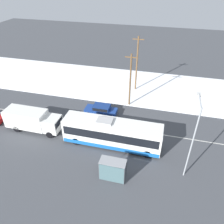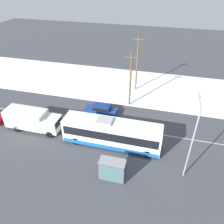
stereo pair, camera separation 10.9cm
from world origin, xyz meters
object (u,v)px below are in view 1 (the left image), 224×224
at_px(sedan_car, 101,109).
at_px(utility_pole_snowlot, 137,64).
at_px(bus_shelter, 112,169).
at_px(box_truck, 32,119).
at_px(streetlamp, 194,132).
at_px(pedestrian_at_stop, 116,163).
at_px(city_bus, 112,133).
at_px(utility_pole_roadside, 130,80).

distance_m(sedan_car, utility_pole_snowlot, 10.21).
bearing_deg(utility_pole_snowlot, bus_shelter, -87.25).
bearing_deg(box_truck, streetlamp, -7.10).
distance_m(pedestrian_at_stop, bus_shelter, 1.52).
height_order(city_bus, utility_pole_snowlot, utility_pole_snowlot).
relative_size(box_truck, streetlamp, 0.87).
distance_m(city_bus, sedan_car, 6.72).
xyz_separation_m(city_bus, bus_shelter, (1.36, -5.18, -0.01)).
relative_size(sedan_car, utility_pole_snowlot, 0.50).
height_order(sedan_car, pedestrian_at_stop, pedestrian_at_stop).
relative_size(pedestrian_at_stop, bus_shelter, 0.64).
bearing_deg(utility_pole_snowlot, box_truck, -127.77).
xyz_separation_m(bus_shelter, utility_pole_snowlot, (-0.95, 19.77, 3.11)).
bearing_deg(bus_shelter, city_bus, 104.75).
bearing_deg(utility_pole_snowlot, utility_pole_roadside, -90.97).
bearing_deg(utility_pole_snowlot, sedan_car, -112.17).
height_order(box_truck, bus_shelter, box_truck).
relative_size(city_bus, box_truck, 1.59).
bearing_deg(utility_pole_roadside, city_bus, -92.00).
relative_size(box_truck, utility_pole_roadside, 0.89).
xyz_separation_m(city_bus, box_truck, (-10.71, 0.23, -0.11)).
xyz_separation_m(city_bus, utility_pole_snowlot, (0.41, 14.59, 3.10)).
distance_m(bus_shelter, streetlamp, 8.43).
bearing_deg(sedan_car, bus_shelter, 112.13).
distance_m(box_truck, bus_shelter, 13.23).
bearing_deg(sedan_car, utility_pole_roadside, -134.92).
height_order(pedestrian_at_stop, streetlamp, streetlamp).
height_order(bus_shelter, utility_pole_snowlot, utility_pole_snowlot).
height_order(streetlamp, utility_pole_roadside, streetlamp).
relative_size(streetlamp, utility_pole_snowlot, 0.91).
relative_size(pedestrian_at_stop, utility_pole_snowlot, 0.18).
height_order(utility_pole_roadside, utility_pole_snowlot, utility_pole_snowlot).
height_order(pedestrian_at_stop, utility_pole_roadside, utility_pole_roadside).
relative_size(bus_shelter, streetlamp, 0.31).
bearing_deg(box_truck, utility_pole_snowlot, 52.23).
height_order(city_bus, utility_pole_roadside, utility_pole_roadside).
bearing_deg(utility_pole_roadside, streetlamp, -55.01).
bearing_deg(pedestrian_at_stop, sedan_car, 114.92).
relative_size(box_truck, pedestrian_at_stop, 4.36).
bearing_deg(bus_shelter, sedan_car, 112.13).
height_order(box_truck, utility_pole_snowlot, utility_pole_snowlot).
xyz_separation_m(pedestrian_at_stop, utility_pole_snowlot, (-0.95, 18.40, 3.75)).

